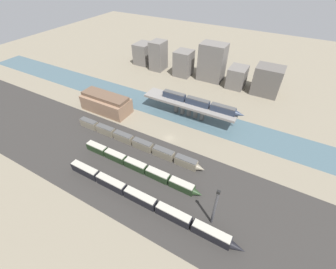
{
  "coord_description": "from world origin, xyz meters",
  "views": [
    {
      "loc": [
        38.45,
        -70.18,
        69.41
      ],
      "look_at": [
        0.0,
        -1.22,
        3.14
      ],
      "focal_mm": 24.0,
      "sensor_mm": 36.0,
      "label": 1
    }
  ],
  "objects_px": {
    "train_on_bridge": "(201,103)",
    "train_yard_near": "(144,200)",
    "signal_tower": "(215,208)",
    "train_yard_far": "(135,142)",
    "warehouse_building": "(106,103)",
    "train_yard_mid": "(138,166)"
  },
  "relations": [
    {
      "from": "train_yard_mid",
      "to": "signal_tower",
      "type": "bearing_deg",
      "value": -11.84
    },
    {
      "from": "train_yard_mid",
      "to": "train_on_bridge",
      "type": "bearing_deg",
      "value": 80.48
    },
    {
      "from": "warehouse_building",
      "to": "train_yard_far",
      "type": "bearing_deg",
      "value": -27.82
    },
    {
      "from": "train_on_bridge",
      "to": "train_yard_far",
      "type": "distance_m",
      "value": 38.21
    },
    {
      "from": "train_yard_mid",
      "to": "signal_tower",
      "type": "xyz_separation_m",
      "value": [
        33.91,
        -7.11,
        6.73
      ]
    },
    {
      "from": "train_yard_near",
      "to": "signal_tower",
      "type": "distance_m",
      "value": 24.67
    },
    {
      "from": "train_yard_mid",
      "to": "warehouse_building",
      "type": "height_order",
      "value": "warehouse_building"
    },
    {
      "from": "signal_tower",
      "to": "train_on_bridge",
      "type": "bearing_deg",
      "value": 117.12
    },
    {
      "from": "train_yard_far",
      "to": "warehouse_building",
      "type": "xyz_separation_m",
      "value": [
        -29.94,
        15.8,
        2.66
      ]
    },
    {
      "from": "train_yard_near",
      "to": "train_yard_mid",
      "type": "distance_m",
      "value": 15.99
    },
    {
      "from": "warehouse_building",
      "to": "signal_tower",
      "type": "height_order",
      "value": "signal_tower"
    },
    {
      "from": "train_yard_mid",
      "to": "train_yard_far",
      "type": "xyz_separation_m",
      "value": [
        -9.71,
        11.25,
        0.25
      ]
    },
    {
      "from": "signal_tower",
      "to": "train_yard_far",
      "type": "bearing_deg",
      "value": 157.18
    },
    {
      "from": "train_on_bridge",
      "to": "train_yard_mid",
      "type": "bearing_deg",
      "value": -99.52
    },
    {
      "from": "train_yard_near",
      "to": "train_yard_far",
      "type": "bearing_deg",
      "value": 131.21
    },
    {
      "from": "train_yard_near",
      "to": "train_yard_far",
      "type": "relative_size",
      "value": 1.04
    },
    {
      "from": "train_yard_near",
      "to": "warehouse_building",
      "type": "bearing_deg",
      "value": 142.19
    },
    {
      "from": "train_on_bridge",
      "to": "train_yard_near",
      "type": "bearing_deg",
      "value": -86.81
    },
    {
      "from": "train_yard_near",
      "to": "train_on_bridge",
      "type": "bearing_deg",
      "value": 93.19
    },
    {
      "from": "warehouse_building",
      "to": "train_on_bridge",
      "type": "bearing_deg",
      "value": 20.36
    },
    {
      "from": "train_on_bridge",
      "to": "train_yard_near",
      "type": "height_order",
      "value": "train_on_bridge"
    },
    {
      "from": "train_yard_far",
      "to": "train_yard_near",
      "type": "bearing_deg",
      "value": -48.79
    }
  ]
}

